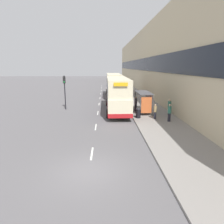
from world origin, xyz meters
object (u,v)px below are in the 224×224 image
Objects in this scene: traffic_light_far_kerb at (65,87)px; pedestrian_2 at (155,111)px; bus_shelter at (145,99)px; double_decker_bus_ahead at (114,85)px; pedestrian_1 at (169,107)px; car_0 at (109,79)px; pedestrian_at_shelter at (136,104)px; pedestrian_3 at (169,113)px; litter_bin at (138,113)px; car_1 at (111,83)px; double_decker_bus_near at (117,94)px.

pedestrian_2 is at bearing -28.62° from traffic_light_far_kerb.
double_decker_bus_ahead is at bearing 102.41° from bus_shelter.
pedestrian_1 reaches higher than pedestrian_2.
car_0 is 55.97m from pedestrian_at_shelter.
pedestrian_3 is 3.33m from litter_bin.
car_1 is at bearing 77.42° from traffic_light_far_kerb.
pedestrian_at_shelter is at bearing -14.19° from double_decker_bus_near.
pedestrian_1 is at bearing 72.50° from pedestrian_3.
car_1 is (0.25, 20.84, -1.44)m from double_decker_bus_ahead.
car_0 is (-3.00, 56.83, -1.03)m from bus_shelter.
car_1 is at bearing 95.14° from pedestrian_2.
pedestrian_2 reaches higher than car_1.
bus_shelter is 0.38× the size of double_decker_bus_near.
pedestrian_at_shelter is at bearing -86.78° from car_1.
pedestrian_at_shelter is 0.41× the size of traffic_light_far_kerb.
car_1 is at bearing 89.39° from double_decker_bus_near.
double_decker_bus_near is at bearing 130.67° from pedestrian_2.
traffic_light_far_kerb is (-9.17, 1.98, 1.96)m from pedestrian_at_shelter.
pedestrian_3 reaches higher than pedestrian_2.
car_0 reaches higher than litter_bin.
double_decker_bus_near is at bearing -90.31° from car_0.
car_0 is at bearing 89.69° from double_decker_bus_near.
traffic_light_far_kerb is (-12.78, 4.07, 1.97)m from pedestrian_1.
litter_bin is at bearing 165.33° from pedestrian_2.
pedestrian_1 is 1.75× the size of litter_bin.
double_decker_bus_near reaches higher than car_1.
car_0 is 59.88m from pedestrian_2.
pedestrian_1 is 1.15× the size of pedestrian_2.
double_decker_bus_ahead is 17.85m from pedestrian_2.
car_1 is at bearing 93.22° from pedestrian_at_shelter.
bus_shelter is at bearing 155.37° from pedestrian_1.
pedestrian_2 reaches higher than litter_bin.
bus_shelter is 3.63m from double_decker_bus_near.
pedestrian_2 is 1.53× the size of litter_bin.
traffic_light_far_kerb is (-10.68, 5.83, 2.09)m from pedestrian_2.
bus_shelter is 35.44m from car_1.
pedestrian_1 is 4.07m from litter_bin.
traffic_light_far_kerb is (-11.90, 6.88, 1.98)m from pedestrian_3.
car_1 is at bearing 96.76° from pedestrian_3.
traffic_light_far_kerb is at bearing 151.38° from pedestrian_2.
litter_bin is (-0.22, -3.39, -0.42)m from pedestrian_at_shelter.
pedestrian_at_shelter reaches higher than pedestrian_3.
pedestrian_2 is at bearing -140.18° from pedestrian_1.
pedestrian_3 is (1.73, -4.01, -0.81)m from bus_shelter.
bus_shelter is 2.62× the size of pedestrian_2.
double_decker_bus_ahead reaches higher than litter_bin.
bus_shelter is 4.00× the size of litter_bin.
pedestrian_3 is at bearing -40.80° from pedestrian_2.
pedestrian_1 is at bearing -24.63° from bus_shelter.
pedestrian_1 reaches higher than pedestrian_3.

